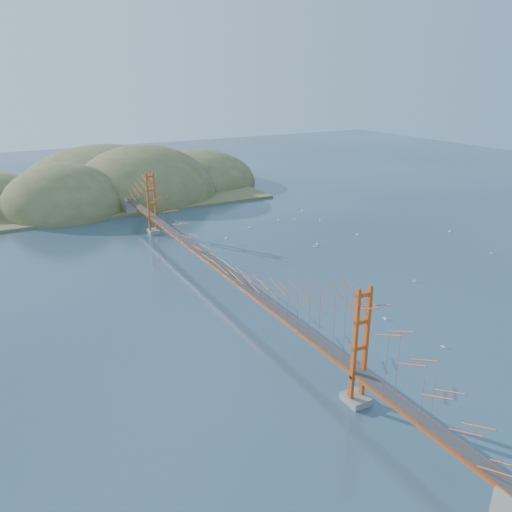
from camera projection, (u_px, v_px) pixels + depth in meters
ground at (220, 288)px, 71.19m from camera, size 320.00×320.00×0.00m
bridge at (218, 241)px, 68.93m from camera, size 2.20×94.40×12.00m
far_headlands at (115, 193)px, 128.54m from camera, size 84.00×58.00×25.00m
sailboat_3 at (226, 239)px, 92.20m from camera, size 0.60×0.54×0.67m
sailboat_1 at (314, 246)px, 88.13m from camera, size 0.68×0.68×0.71m
sailboat_14 at (317, 244)px, 89.06m from camera, size 0.68×0.68×0.73m
sailboat_10 at (443, 346)px, 55.80m from camera, size 0.45×0.51×0.58m
sailboat_6 at (414, 281)px, 73.35m from camera, size 0.58×0.58×0.61m
sailboat_7 at (278, 220)px, 103.82m from camera, size 0.54×0.50×0.61m
sailboat_16 at (250, 227)px, 99.02m from camera, size 0.65×0.64×0.73m
sailboat_4 at (357, 234)px, 94.73m from camera, size 0.59×0.63×0.70m
sailboat_8 at (320, 220)px, 103.90m from camera, size 0.52×0.47×0.58m
sailboat_17 at (302, 211)px, 110.66m from camera, size 0.62×0.58×0.70m
sailboat_15 at (294, 219)px, 104.61m from camera, size 0.67×0.67×0.72m
sailboat_0 at (385, 318)px, 62.18m from camera, size 0.45×0.55×0.64m
sailboat_9 at (450, 231)px, 96.61m from camera, size 0.64×0.64×0.68m
sailboat_11 at (492, 253)px, 84.79m from camera, size 0.65×0.65×0.70m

